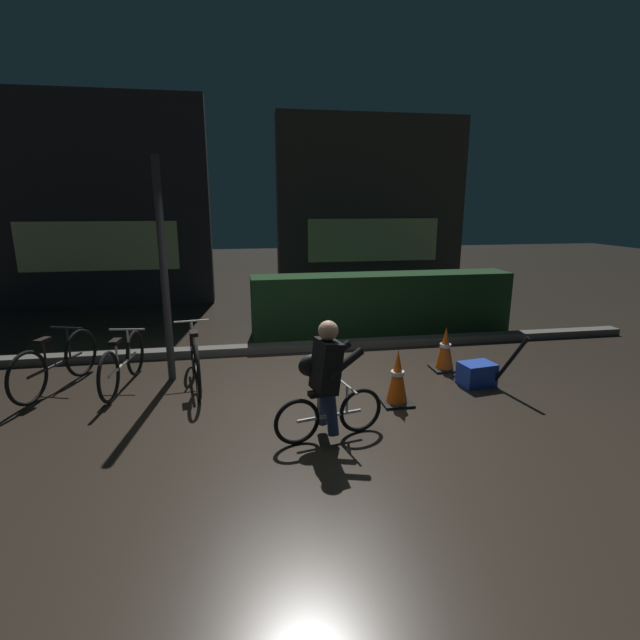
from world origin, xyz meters
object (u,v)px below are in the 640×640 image
at_px(parked_bike_left_mid, 123,363).
at_px(blue_crate, 477,374).
at_px(parked_bike_leftmost, 56,363).
at_px(traffic_cone_far, 445,349).
at_px(street_post, 164,273).
at_px(closed_umbrella, 509,362).
at_px(parked_bike_center_left, 195,357).
at_px(cyclist, 326,380).
at_px(traffic_cone_near, 397,378).

xyz_separation_m(parked_bike_left_mid, blue_crate, (4.59, -0.70, -0.18)).
bearing_deg(parked_bike_leftmost, blue_crate, -79.44).
height_order(parked_bike_leftmost, blue_crate, parked_bike_leftmost).
bearing_deg(traffic_cone_far, street_post, 175.94).
distance_m(parked_bike_leftmost, parked_bike_left_mid, 0.84).
height_order(blue_crate, closed_umbrella, closed_umbrella).
xyz_separation_m(parked_bike_center_left, traffic_cone_far, (3.50, -0.05, -0.06)).
bearing_deg(cyclist, traffic_cone_far, 27.24).
xyz_separation_m(traffic_cone_far, closed_umbrella, (0.47, -0.88, 0.07)).
distance_m(blue_crate, cyclist, 2.53).
distance_m(parked_bike_center_left, cyclist, 2.29).
xyz_separation_m(traffic_cone_far, blue_crate, (0.17, -0.63, -0.16)).
bearing_deg(traffic_cone_far, closed_umbrella, -62.06).
bearing_deg(parked_bike_leftmost, parked_bike_center_left, -74.85).
bearing_deg(closed_umbrella, parked_bike_leftmost, -131.59).
xyz_separation_m(traffic_cone_near, closed_umbrella, (1.54, 0.15, 0.05)).
xyz_separation_m(parked_bike_leftmost, traffic_cone_near, (4.17, -1.20, -0.02)).
distance_m(parked_bike_left_mid, blue_crate, 4.64).
relative_size(traffic_cone_near, traffic_cone_far, 1.06).
xyz_separation_m(street_post, traffic_cone_near, (2.77, -1.30, -1.14)).
distance_m(traffic_cone_near, closed_umbrella, 1.54).
relative_size(traffic_cone_far, blue_crate, 1.45).
xyz_separation_m(parked_bike_left_mid, traffic_cone_far, (4.41, -0.07, -0.02)).
bearing_deg(blue_crate, parked_bike_left_mid, 171.30).
bearing_deg(parked_bike_center_left, blue_crate, -108.45).
height_order(parked_bike_center_left, blue_crate, parked_bike_center_left).
distance_m(traffic_cone_far, cyclist, 2.70).
height_order(blue_crate, cyclist, cyclist).
xyz_separation_m(street_post, parked_bike_left_mid, (-0.57, -0.20, -1.13)).
bearing_deg(traffic_cone_far, blue_crate, -74.60).
relative_size(street_post, parked_bike_left_mid, 1.87).
distance_m(traffic_cone_near, cyclist, 1.24).
distance_m(parked_bike_leftmost, cyclist, 3.71).
distance_m(traffic_cone_near, traffic_cone_far, 1.48).
distance_m(traffic_cone_far, blue_crate, 0.67).
distance_m(street_post, cyclist, 2.79).
relative_size(street_post, blue_crate, 6.66).
bearing_deg(street_post, traffic_cone_near, -25.15).
bearing_deg(traffic_cone_near, cyclist, -145.35).
bearing_deg(parked_bike_leftmost, traffic_cone_far, -72.92).
bearing_deg(traffic_cone_near, closed_umbrella, 5.58).
distance_m(parked_bike_left_mid, parked_bike_center_left, 0.91).
height_order(parked_bike_left_mid, traffic_cone_near, parked_bike_left_mid).
bearing_deg(blue_crate, parked_bike_leftmost, 171.65).
bearing_deg(parked_bike_left_mid, parked_bike_leftmost, 91.00).
relative_size(street_post, parked_bike_center_left, 1.68).
distance_m(blue_crate, closed_umbrella, 0.45).
bearing_deg(street_post, traffic_cone_far, -4.06).
bearing_deg(closed_umbrella, parked_bike_center_left, -134.42).
xyz_separation_m(street_post, traffic_cone_far, (3.84, -0.27, -1.16)).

